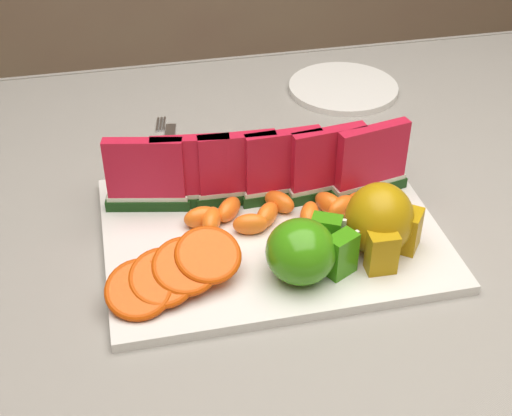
# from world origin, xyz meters

# --- Properties ---
(table) EXTENTS (1.40, 0.90, 0.75)m
(table) POSITION_xyz_m (0.00, 0.00, 0.65)
(table) COLOR #4D3B1F
(table) RESTS_ON ground
(tablecloth) EXTENTS (1.53, 1.03, 0.20)m
(tablecloth) POSITION_xyz_m (0.00, 0.00, 0.72)
(tablecloth) COLOR slate
(tablecloth) RESTS_ON table
(platter) EXTENTS (0.40, 0.30, 0.01)m
(platter) POSITION_xyz_m (-0.01, -0.00, 0.76)
(platter) COLOR silver
(platter) RESTS_ON tablecloth
(apple_cluster) EXTENTS (0.11, 0.09, 0.07)m
(apple_cluster) POSITION_xyz_m (0.01, -0.09, 0.80)
(apple_cluster) COLOR #2E8E13
(apple_cluster) RESTS_ON platter
(pear_cluster) EXTENTS (0.10, 0.10, 0.09)m
(pear_cluster) POSITION_xyz_m (0.11, -0.06, 0.81)
(pear_cluster) COLOR olive
(pear_cluster) RESTS_ON platter
(side_plate) EXTENTS (0.19, 0.19, 0.01)m
(side_plate) POSITION_xyz_m (0.20, 0.35, 0.76)
(side_plate) COLOR silver
(side_plate) RESTS_ON tablecloth
(fork) EXTENTS (0.04, 0.19, 0.00)m
(fork) POSITION_xyz_m (-0.11, 0.22, 0.76)
(fork) COLOR silver
(fork) RESTS_ON tablecloth
(watermelon_row) EXTENTS (0.39, 0.07, 0.10)m
(watermelon_row) POSITION_xyz_m (-0.01, 0.06, 0.82)
(watermelon_row) COLOR #133F0F
(watermelon_row) RESTS_ON platter
(orange_fan_front) EXTENTS (0.16, 0.11, 0.05)m
(orange_fan_front) POSITION_xyz_m (-0.13, -0.08, 0.79)
(orange_fan_front) COLOR #EA5C00
(orange_fan_front) RESTS_ON platter
(orange_fan_back) EXTENTS (0.33, 0.10, 0.04)m
(orange_fan_back) POSITION_xyz_m (0.01, 0.11, 0.79)
(orange_fan_back) COLOR #EA5C00
(orange_fan_back) RESTS_ON platter
(tangerine_segments) EXTENTS (0.25, 0.08, 0.03)m
(tangerine_segments) POSITION_xyz_m (0.01, 0.01, 0.78)
(tangerine_segments) COLOR #E35110
(tangerine_segments) RESTS_ON platter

